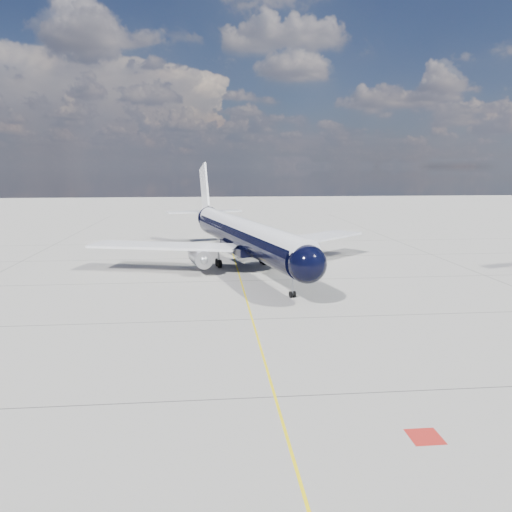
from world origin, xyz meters
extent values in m
plane|color=gray|center=(0.00, 30.00, 0.00)|extent=(320.00, 320.00, 0.00)
cube|color=yellow|center=(0.00, 25.00, 0.00)|extent=(0.16, 160.00, 0.01)
cube|color=maroon|center=(6.80, -10.00, 0.00)|extent=(1.60, 1.60, 0.01)
cylinder|color=black|center=(0.99, 32.64, 4.12)|extent=(12.26, 37.09, 3.72)
sphere|color=black|center=(5.54, 13.58, 4.12)|extent=(4.49, 4.49, 3.72)
cone|color=black|center=(-4.34, 55.05, 4.70)|extent=(5.21, 7.54, 3.72)
cylinder|color=silver|center=(0.99, 32.64, 5.05)|extent=(11.91, 38.80, 2.90)
cube|color=black|center=(5.58, 13.39, 4.65)|extent=(2.56, 1.69, 0.54)
cube|color=silver|center=(-9.36, 31.69, 3.23)|extent=(19.44, 9.48, 0.31)
cube|color=silver|center=(10.66, 36.46, 3.23)|extent=(17.35, 16.12, 0.31)
cube|color=black|center=(0.99, 32.64, 2.74)|extent=(6.28, 10.49, 0.98)
cylinder|color=#B3B3BA|center=(-4.75, 29.26, 2.11)|extent=(3.18, 4.89, 2.20)
cylinder|color=#B3B3BA|center=(7.65, 32.21, 2.11)|extent=(3.18, 4.89, 2.20)
sphere|color=gray|center=(-4.27, 27.26, 2.11)|extent=(1.30, 1.30, 1.08)
sphere|color=gray|center=(8.12, 30.21, 2.11)|extent=(1.30, 1.30, 1.08)
cube|color=silver|center=(-4.79, 29.45, 2.84)|extent=(0.94, 3.10, 1.08)
cube|color=silver|center=(7.60, 32.40, 2.84)|extent=(0.94, 3.10, 1.08)
cube|color=silver|center=(-4.23, 54.57, 9.70)|extent=(1.75, 6.12, 8.36)
cube|color=silver|center=(-4.34, 55.05, 5.49)|extent=(13.12, 6.00, 0.22)
cylinder|color=gray|center=(4.74, 16.91, 1.22)|extent=(0.21, 0.21, 2.06)
cylinder|color=black|center=(4.55, 16.87, 0.34)|extent=(0.33, 0.71, 0.69)
cylinder|color=black|center=(4.93, 16.96, 0.34)|extent=(0.33, 0.71, 0.69)
cylinder|color=gray|center=(-2.40, 33.35, 1.32)|extent=(0.31, 0.31, 1.86)
cylinder|color=gray|center=(3.70, 34.80, 1.32)|extent=(0.31, 0.31, 1.86)
cylinder|color=black|center=(-2.27, 32.82, 0.54)|extent=(0.68, 1.15, 1.08)
cylinder|color=black|center=(-2.52, 33.87, 0.54)|extent=(0.68, 1.15, 1.08)
cylinder|color=black|center=(3.83, 34.28, 0.54)|extent=(0.68, 1.15, 1.08)
cylinder|color=black|center=(3.58, 35.32, 0.54)|extent=(0.68, 1.15, 1.08)
camera|label=1|loc=(-3.69, -31.74, 13.15)|focal=35.00mm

